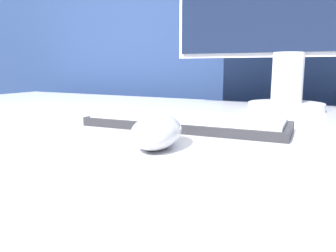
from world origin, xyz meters
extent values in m
cube|color=navy|center=(0.00, 0.58, 0.72)|extent=(5.00, 0.03, 1.44)
ellipsoid|color=silver|center=(0.03, -0.23, 0.78)|extent=(0.08, 0.12, 0.05)
cube|color=#28282D|center=(0.00, -0.07, 0.77)|extent=(0.38, 0.14, 0.02)
cube|color=white|center=(0.00, -0.07, 0.78)|extent=(0.36, 0.12, 0.01)
cylinder|color=white|center=(0.13, 0.28, 0.77)|extent=(0.19, 0.19, 0.02)
cylinder|color=white|center=(0.13, 0.28, 0.84)|extent=(0.08, 0.08, 0.13)
camera|label=1|loc=(0.24, -0.62, 0.87)|focal=35.00mm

